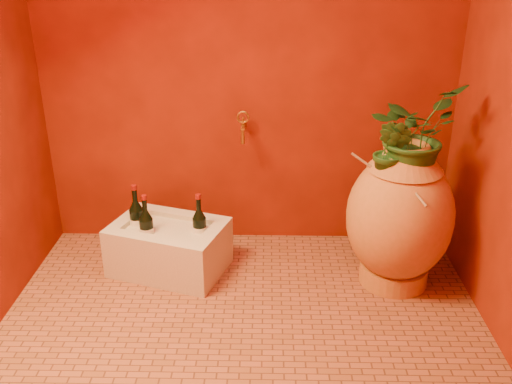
{
  "coord_description": "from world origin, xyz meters",
  "views": [
    {
      "loc": [
        0.12,
        -2.36,
        1.8
      ],
      "look_at": [
        0.06,
        0.35,
        0.6
      ],
      "focal_mm": 40.0,
      "sensor_mm": 36.0,
      "label": 1
    }
  ],
  "objects_px": {
    "wall_tap": "(243,125)",
    "wine_bottle_b": "(147,230)",
    "stone_basin": "(169,248)",
    "amphora": "(399,216)",
    "wine_bottle_c": "(137,221)",
    "wine_bottle_a": "(200,229)"
  },
  "relations": [
    {
      "from": "stone_basin",
      "to": "wine_bottle_b",
      "type": "bearing_deg",
      "value": -157.84
    },
    {
      "from": "wine_bottle_a",
      "to": "wine_bottle_c",
      "type": "bearing_deg",
      "value": 167.62
    },
    {
      "from": "stone_basin",
      "to": "amphora",
      "type": "bearing_deg",
      "value": -4.56
    },
    {
      "from": "wine_bottle_b",
      "to": "wall_tap",
      "type": "xyz_separation_m",
      "value": [
        0.54,
        0.39,
        0.51
      ]
    },
    {
      "from": "wine_bottle_b",
      "to": "amphora",
      "type": "bearing_deg",
      "value": -2.34
    },
    {
      "from": "wall_tap",
      "to": "wine_bottle_b",
      "type": "bearing_deg",
      "value": -144.16
    },
    {
      "from": "stone_basin",
      "to": "wall_tap",
      "type": "bearing_deg",
      "value": 38.85
    },
    {
      "from": "wine_bottle_a",
      "to": "wine_bottle_c",
      "type": "distance_m",
      "value": 0.39
    },
    {
      "from": "amphora",
      "to": "wine_bottle_a",
      "type": "height_order",
      "value": "amphora"
    },
    {
      "from": "wine_bottle_c",
      "to": "wall_tap",
      "type": "distance_m",
      "value": 0.85
    },
    {
      "from": "wine_bottle_b",
      "to": "wall_tap",
      "type": "relative_size",
      "value": 1.9
    },
    {
      "from": "stone_basin",
      "to": "wine_bottle_b",
      "type": "relative_size",
      "value": 2.18
    },
    {
      "from": "amphora",
      "to": "wine_bottle_c",
      "type": "relative_size",
      "value": 2.37
    },
    {
      "from": "amphora",
      "to": "stone_basin",
      "type": "bearing_deg",
      "value": 175.44
    },
    {
      "from": "wine_bottle_c",
      "to": "wall_tap",
      "type": "height_order",
      "value": "wall_tap"
    },
    {
      "from": "wine_bottle_a",
      "to": "wine_bottle_b",
      "type": "height_order",
      "value": "wine_bottle_b"
    },
    {
      "from": "amphora",
      "to": "wine_bottle_a",
      "type": "relative_size",
      "value": 2.49
    },
    {
      "from": "wine_bottle_b",
      "to": "wine_bottle_c",
      "type": "relative_size",
      "value": 0.96
    },
    {
      "from": "wine_bottle_c",
      "to": "wine_bottle_b",
      "type": "bearing_deg",
      "value": -54.23
    },
    {
      "from": "amphora",
      "to": "wall_tap",
      "type": "height_order",
      "value": "wall_tap"
    },
    {
      "from": "wine_bottle_b",
      "to": "wine_bottle_c",
      "type": "height_order",
      "value": "wine_bottle_c"
    },
    {
      "from": "stone_basin",
      "to": "wine_bottle_b",
      "type": "height_order",
      "value": "wine_bottle_b"
    }
  ]
}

